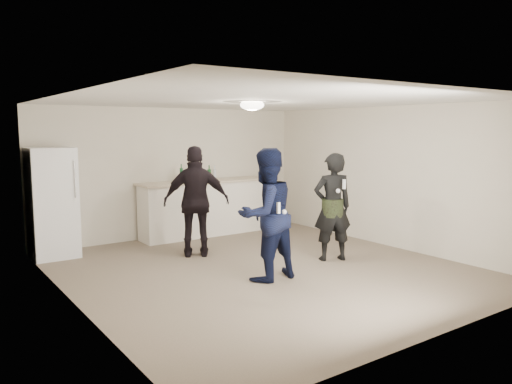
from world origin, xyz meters
TOP-DOWN VIEW (x-y plane):
  - floor at (0.00, 0.00)m, footprint 6.00×6.00m
  - ceiling at (0.00, 0.00)m, footprint 6.00×6.00m
  - wall_back at (0.00, 3.00)m, footprint 6.00×0.00m
  - wall_front at (0.00, -3.00)m, footprint 6.00×0.00m
  - wall_left at (-2.75, 0.00)m, footprint 0.00×6.00m
  - wall_right at (2.75, 0.00)m, footprint 0.00×6.00m
  - counter at (0.50, 2.67)m, footprint 2.60×0.56m
  - counter_top at (0.50, 2.67)m, footprint 2.68×0.64m
  - fridge at (-2.39, 2.60)m, footprint 0.70×0.70m
  - fridge_handle at (-2.11, 2.23)m, footprint 0.02×0.02m
  - ceiling_dome at (0.00, 0.30)m, footprint 0.36×0.36m
  - shaker at (-0.06, 2.58)m, footprint 0.08×0.08m
  - man at (-0.28, -0.43)m, footprint 0.94×0.76m
  - woman at (1.21, -0.19)m, footprint 0.74×0.62m
  - camo_shorts at (1.21, -0.19)m, footprint 0.34×0.34m
  - spectator at (-0.44, 1.28)m, footprint 1.15×0.91m
  - remote_man at (-0.28, -0.71)m, footprint 0.04×0.04m
  - nunchuk_man at (-0.16, -0.68)m, footprint 0.07×0.07m
  - remote_woman at (1.21, -0.44)m, footprint 0.04×0.04m
  - nunchuk_woman at (1.11, -0.41)m, footprint 0.07×0.07m
  - bottle_cluster at (0.42, 2.62)m, footprint 0.87×0.38m

SIDE VIEW (x-z plane):
  - floor at x=0.00m, z-range 0.00..0.00m
  - counter at x=0.50m, z-range 0.00..1.05m
  - camo_shorts at x=1.21m, z-range 0.71..0.99m
  - woman at x=1.21m, z-range 0.00..1.72m
  - fridge at x=-2.39m, z-range 0.00..1.80m
  - spectator at x=-0.44m, z-range 0.00..1.82m
  - man at x=-0.28m, z-range 0.00..1.84m
  - nunchuk_man at x=-0.16m, z-range 0.95..1.01m
  - remote_man at x=-0.28m, z-range 0.98..1.12m
  - counter_top at x=0.50m, z-range 1.05..1.09m
  - nunchuk_woman at x=1.11m, z-range 1.11..1.18m
  - shaker at x=-0.06m, z-range 1.09..1.26m
  - bottle_cluster at x=0.42m, z-range 1.07..1.33m
  - wall_back at x=0.00m, z-range -1.75..4.25m
  - wall_front at x=0.00m, z-range -1.75..4.25m
  - wall_left at x=-2.75m, z-range -1.75..4.25m
  - wall_right at x=2.75m, z-range -1.75..4.25m
  - remote_woman at x=1.21m, z-range 1.18..1.32m
  - fridge_handle at x=-2.11m, z-range 1.00..1.60m
  - ceiling_dome at x=0.00m, z-range 2.37..2.53m
  - ceiling at x=0.00m, z-range 2.50..2.50m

